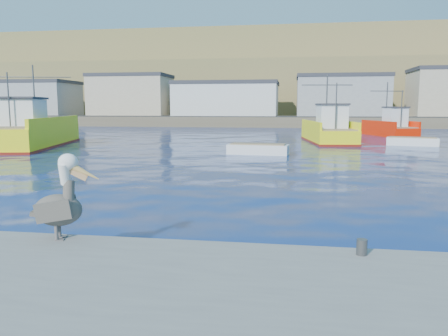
% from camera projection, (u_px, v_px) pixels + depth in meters
% --- Properties ---
extents(ground, '(260.00, 260.00, 0.00)m').
position_uv_depth(ground, '(229.00, 226.00, 12.02)').
color(ground, '#071F52').
rests_on(ground, ground).
extents(dock_bollards, '(36.20, 0.20, 0.30)m').
position_uv_depth(dock_bollards, '(234.00, 241.00, 8.51)').
color(dock_bollards, '#4C4C4C').
rests_on(dock_bollards, dock).
extents(far_shore, '(200.00, 81.00, 24.00)m').
position_uv_depth(far_shore, '(286.00, 85.00, 117.63)').
color(far_shore, brown).
rests_on(far_shore, ground).
extents(trawler_yellow_a, '(7.43, 14.15, 6.79)m').
position_uv_depth(trawler_yellow_a, '(29.00, 133.00, 35.63)').
color(trawler_yellow_a, '#FFF312').
rests_on(trawler_yellow_a, ground).
extents(trawler_yellow_b, '(4.81, 10.31, 6.34)m').
position_uv_depth(trawler_yellow_b, '(328.00, 132.00, 40.13)').
color(trawler_yellow_b, '#FFF312').
rests_on(trawler_yellow_b, ground).
extents(boat_orange, '(5.11, 8.22, 6.00)m').
position_uv_depth(boat_orange, '(390.00, 127.00, 48.72)').
color(boat_orange, red).
rests_on(boat_orange, ground).
extents(skiff_mid, '(4.27, 1.87, 0.90)m').
position_uv_depth(skiff_mid, '(258.00, 150.00, 30.02)').
color(skiff_mid, silver).
rests_on(skiff_mid, ground).
extents(skiff_extra, '(4.27, 2.30, 0.88)m').
position_uv_depth(skiff_extra, '(412.00, 142.00, 36.78)').
color(skiff_extra, silver).
rests_on(skiff_extra, ground).
extents(pelican, '(1.45, 0.80, 1.80)m').
position_uv_depth(pelican, '(60.00, 203.00, 9.06)').
color(pelican, '#595451').
rests_on(pelican, dock).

